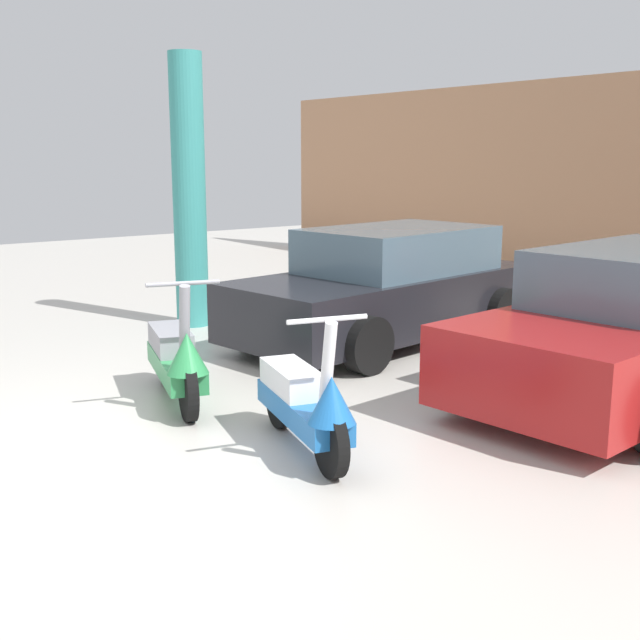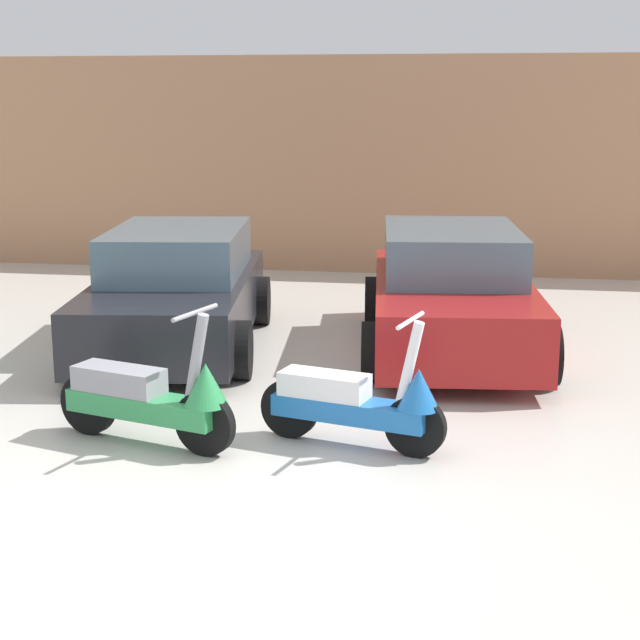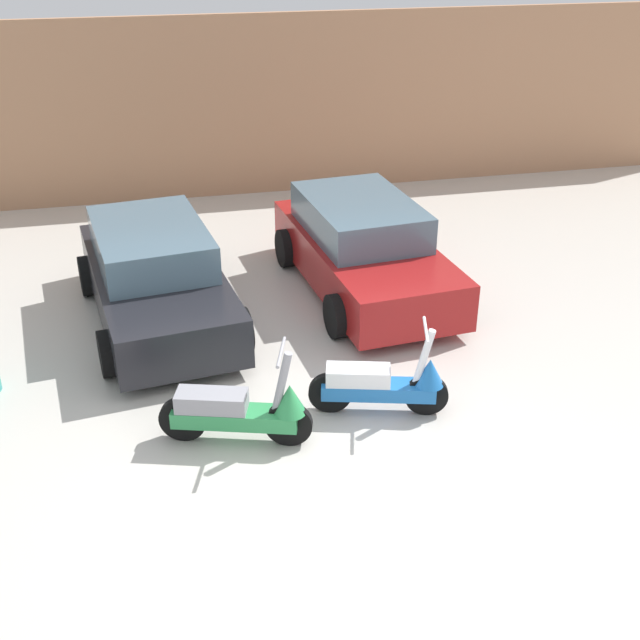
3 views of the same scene
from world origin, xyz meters
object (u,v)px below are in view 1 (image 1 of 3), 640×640
(scooter_front_left, at_px, (177,358))
(scooter_front_right, at_px, (306,402))
(car_rear_left, at_px, (388,287))
(support_column_side, at_px, (189,193))
(car_rear_center, at_px, (639,327))

(scooter_front_left, xyz_separation_m, scooter_front_right, (1.57, 0.20, -0.02))
(car_rear_left, height_order, support_column_side, support_column_side)
(car_rear_center, bearing_deg, car_rear_left, -89.36)
(support_column_side, bearing_deg, car_rear_left, 33.68)
(scooter_front_right, distance_m, car_rear_center, 3.15)
(car_rear_left, bearing_deg, scooter_front_left, 5.87)
(scooter_front_left, xyz_separation_m, support_column_side, (-2.76, 1.60, 1.22))
(scooter_front_left, height_order, support_column_side, support_column_side)
(scooter_front_left, relative_size, scooter_front_right, 1.04)
(scooter_front_right, height_order, car_rear_center, car_rear_center)
(scooter_front_left, height_order, car_rear_center, car_rear_center)
(scooter_front_left, bearing_deg, support_column_side, 166.84)
(scooter_front_right, bearing_deg, scooter_front_left, -157.64)
(scooter_front_left, distance_m, car_rear_center, 3.94)
(scooter_front_right, xyz_separation_m, support_column_side, (-4.32, 1.40, 1.23))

